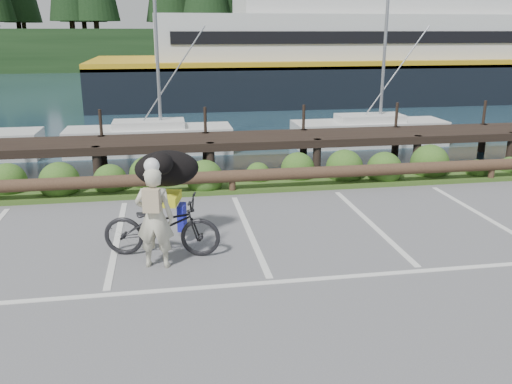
% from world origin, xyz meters
% --- Properties ---
extents(ground, '(72.00, 72.00, 0.00)m').
position_xyz_m(ground, '(0.00, 0.00, 0.00)').
color(ground, '#5B5B5E').
extents(harbor_backdrop, '(170.00, 160.00, 30.00)m').
position_xyz_m(harbor_backdrop, '(0.39, 78.47, -0.00)').
color(harbor_backdrop, '#19303D').
rests_on(harbor_backdrop, ground).
extents(vegetation_strip, '(34.00, 1.60, 0.10)m').
position_xyz_m(vegetation_strip, '(0.00, 5.30, 0.05)').
color(vegetation_strip, '#3D5B21').
rests_on(vegetation_strip, ground).
extents(log_rail, '(32.00, 0.30, 0.60)m').
position_xyz_m(log_rail, '(0.00, 4.60, 0.00)').
color(log_rail, '#443021').
rests_on(log_rail, ground).
extents(bicycle, '(2.20, 1.15, 1.10)m').
position_xyz_m(bicycle, '(-1.72, 1.04, 0.55)').
color(bicycle, black).
rests_on(bicycle, ground).
extents(cyclist, '(0.72, 0.55, 1.77)m').
position_xyz_m(cyclist, '(-1.82, 0.56, 0.88)').
color(cyclist, beige).
rests_on(cyclist, ground).
extents(dog, '(0.81, 1.28, 0.68)m').
position_xyz_m(dog, '(-1.58, 1.70, 1.44)').
color(dog, black).
rests_on(dog, bicycle).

